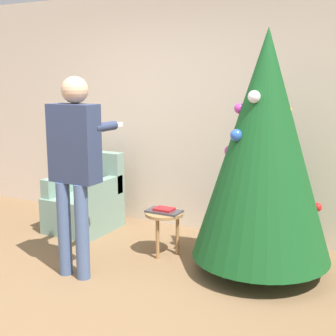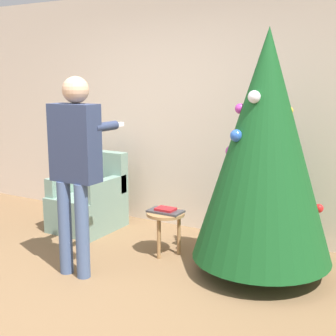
# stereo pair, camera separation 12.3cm
# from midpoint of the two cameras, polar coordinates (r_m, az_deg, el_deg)

# --- Properties ---
(ground_plane) EXTENTS (14.00, 14.00, 0.00)m
(ground_plane) POSITION_cam_midpoint_polar(r_m,az_deg,el_deg) (3.91, -13.78, -15.96)
(ground_plane) COLOR brown
(wall_back) EXTENTS (8.00, 0.06, 2.70)m
(wall_back) POSITION_cam_midpoint_polar(r_m,az_deg,el_deg) (5.35, 1.72, 6.78)
(wall_back) COLOR beige
(wall_back) RESTS_ON ground_plane
(christmas_tree) EXTENTS (1.23, 1.23, 2.16)m
(christmas_tree) POSITION_cam_midpoint_polar(r_m,az_deg,el_deg) (4.13, 10.80, 2.62)
(christmas_tree) COLOR brown
(christmas_tree) RESTS_ON ground_plane
(armchair) EXTENTS (0.66, 0.74, 0.88)m
(armchair) POSITION_cam_midpoint_polar(r_m,az_deg,el_deg) (5.54, -10.64, -4.16)
(armchair) COLOR gray
(armchair) RESTS_ON ground_plane
(person_standing) EXTENTS (0.45, 0.57, 1.76)m
(person_standing) POSITION_cam_midpoint_polar(r_m,az_deg,el_deg) (4.12, -12.16, 1.20)
(person_standing) COLOR #475B84
(person_standing) RESTS_ON ground_plane
(side_stool) EXTENTS (0.38, 0.38, 0.44)m
(side_stool) POSITION_cam_midpoint_polar(r_m,az_deg,el_deg) (4.66, -1.24, -6.29)
(side_stool) COLOR #A37547
(side_stool) RESTS_ON ground_plane
(laptop) EXTENTS (0.34, 0.20, 0.02)m
(laptop) POSITION_cam_midpoint_polar(r_m,az_deg,el_deg) (4.63, -1.25, -5.30)
(laptop) COLOR #38383D
(laptop) RESTS_ON side_stool
(book) EXTENTS (0.19, 0.14, 0.02)m
(book) POSITION_cam_midpoint_polar(r_m,az_deg,el_deg) (4.62, -1.25, -5.04)
(book) COLOR #B21E23
(book) RESTS_ON laptop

